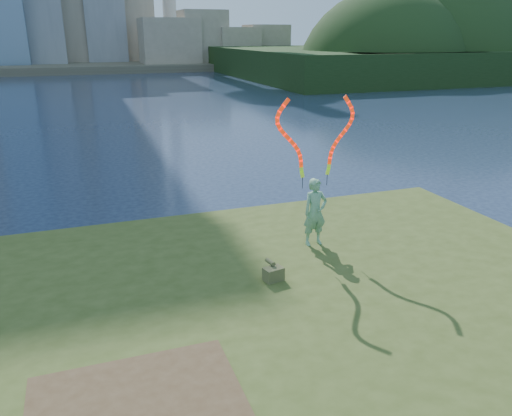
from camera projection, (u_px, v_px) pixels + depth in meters
name	position (u px, v px, depth m)	size (l,w,h in m)	color
ground	(225.00, 324.00, 11.07)	(320.00, 320.00, 0.00)	#17233A
grassy_knoll	(260.00, 374.00, 8.91)	(20.00, 18.00, 0.80)	#384819
far_shore	(85.00, 64.00, 95.30)	(320.00, 40.00, 1.20)	#4E4939
wooded_hill	(467.00, 71.00, 83.20)	(78.00, 50.00, 63.00)	black
woman_with_ribbons	(315.00, 194.00, 12.85)	(2.12, 0.47, 4.16)	#136C31
canvas_bag	(273.00, 273.00, 11.28)	(0.48, 0.55, 0.41)	#4A522F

